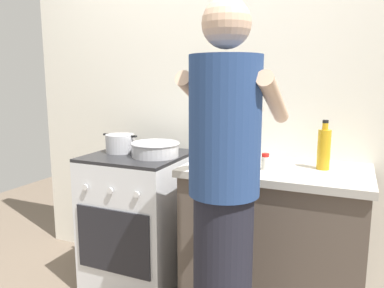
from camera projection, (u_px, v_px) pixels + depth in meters
back_wall at (236, 99)px, 2.47m from camera, size 3.20×0.10×2.50m
countertop at (273, 242)px, 2.15m from camera, size 1.00×0.60×0.90m
stove_range at (139, 220)px, 2.50m from camera, size 0.60×0.62×0.90m
pot at (120, 143)px, 2.48m from camera, size 0.26×0.19×0.12m
mixing_bowl at (155, 149)px, 2.35m from camera, size 0.31×0.31×0.09m
utensil_crock at (245, 143)px, 2.33m from camera, size 0.10×0.10×0.33m
spice_bottle at (265, 162)px, 2.01m from camera, size 0.04×0.04×0.09m
oil_bottle at (324, 149)px, 2.00m from camera, size 0.07×0.07×0.27m
person at (224, 203)px, 1.60m from camera, size 0.41×0.50×1.70m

